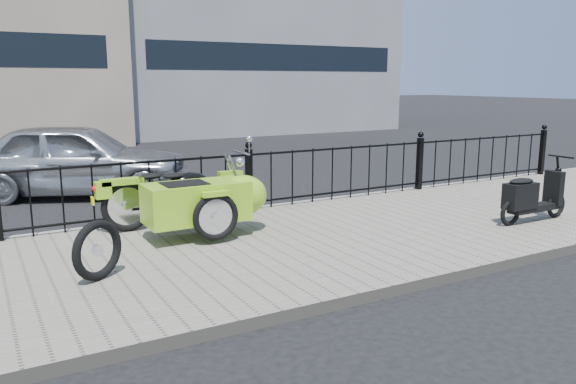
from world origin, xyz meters
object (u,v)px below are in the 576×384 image
spare_tire (98,250)px  scooter (530,198)px  sedan_car (77,159)px  motorcycle_sidecar (206,198)px

spare_tire → scooter: bearing=-5.7°
scooter → sedan_car: size_ratio=0.34×
scooter → spare_tire: scooter is taller
motorcycle_sidecar → scooter: size_ratio=1.67×
motorcycle_sidecar → scooter: (4.24, -1.71, -0.12)m
motorcycle_sidecar → scooter: bearing=-22.0°
spare_tire → sedan_car: (0.66, 5.20, 0.26)m
spare_tire → sedan_car: bearing=82.7°
sedan_car → scooter: bearing=-114.7°
scooter → spare_tire: bearing=174.3°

